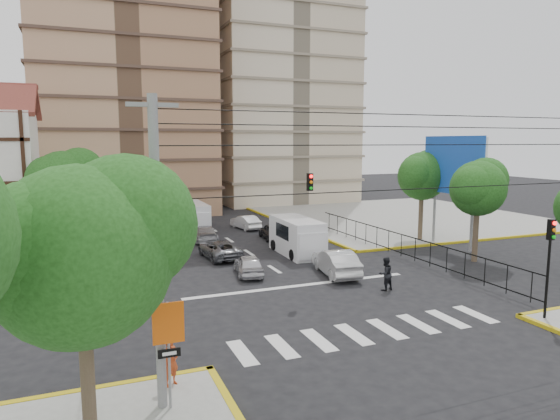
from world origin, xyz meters
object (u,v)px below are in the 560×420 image
district_sign (169,333)px  pedestrian_sw_corner (171,362)px  car_white_front_right (336,262)px  traffic_light_se (549,252)px  van_right_lane (298,238)px  traffic_light_nw (138,221)px  car_silver_front_left (249,265)px  van_left_lane (193,218)px  pedestrian_crosswalk (385,274)px

district_sign → pedestrian_sw_corner: bearing=79.3°
district_sign → pedestrian_sw_corner: 2.09m
car_white_front_right → district_sign: bearing=54.0°
traffic_light_se → van_right_lane: (-4.80, 15.94, -1.90)m
traffic_light_nw → car_silver_front_left: 7.27m
van_right_lane → car_white_front_right: (-0.09, -5.68, -0.44)m
pedestrian_sw_corner → car_white_front_right: bearing=10.6°
pedestrian_sw_corner → traffic_light_se: bearing=-31.3°
district_sign → van_left_lane: bearing=76.6°
car_silver_front_left → car_white_front_right: (4.81, -1.91, 0.16)m
district_sign → van_right_lane: district_sign is taller
car_white_front_right → pedestrian_sw_corner: (-11.45, -10.28, 0.17)m
traffic_light_nw → car_silver_front_left: bearing=-30.2°
car_white_front_right → traffic_light_nw: bearing=-17.5°
van_right_lane → car_white_front_right: van_right_lane is taller
car_white_front_right → car_silver_front_left: bearing=-12.6°
van_right_lane → traffic_light_nw: bearing=-177.1°
traffic_light_se → traffic_light_nw: same height
car_white_front_right → pedestrian_sw_corner: bearing=51.0°
district_sign → car_silver_front_left: (6.91, 13.61, -1.84)m
car_silver_front_left → traffic_light_se: bearing=138.3°
pedestrian_crosswalk → car_silver_front_left: bearing=-54.5°
traffic_light_se → car_white_front_right: size_ratio=0.94×
district_sign → van_left_lane: 30.26m
traffic_light_se → pedestrian_crosswalk: 7.94m
van_left_lane → pedestrian_sw_corner: size_ratio=3.44×
traffic_light_se → district_sign: bearing=-175.0°
van_right_lane → car_silver_front_left: van_right_lane is taller
traffic_light_nw → pedestrian_sw_corner: 15.79m
van_left_lane → pedestrian_crosswalk: van_left_lane is taller
district_sign → pedestrian_crosswalk: size_ratio=1.79×
traffic_light_nw → pedestrian_crosswalk: size_ratio=2.46×
district_sign → van_right_lane: bearing=55.8°
van_right_lane → van_left_lane: (-4.80, 12.04, -0.02)m
traffic_light_se → pedestrian_sw_corner: traffic_light_se is taller
traffic_light_nw → district_sign: 17.08m
van_left_lane → pedestrian_crosswalk: (5.67, -21.44, -0.30)m
district_sign → car_silver_front_left: district_sign is taller
district_sign → van_left_lane: size_ratio=0.59×
district_sign → van_left_lane: district_sign is taller
van_right_lane → pedestrian_sw_corner: van_right_lane is taller
traffic_light_se → car_silver_front_left: 15.75m
traffic_light_nw → van_left_lane: bearing=64.1°
car_silver_front_left → van_right_lane: bearing=-132.7°
car_white_front_right → van_left_lane: bearing=-66.1°
pedestrian_sw_corner → car_silver_front_left: bearing=30.1°
car_silver_front_left → van_left_lane: bearing=-80.6°
traffic_light_se → car_silver_front_left: (-9.69, 12.17, -2.50)m
van_left_lane → pedestrian_sw_corner: 28.80m
van_right_lane → van_left_lane: 12.96m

